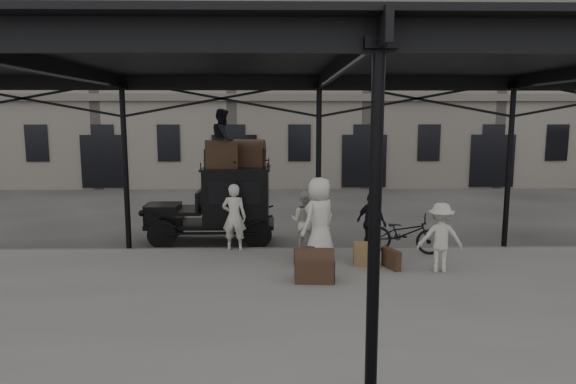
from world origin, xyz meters
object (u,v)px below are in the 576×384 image
at_px(steamer_trunk_roof_near, 221,156).
at_px(porter_left, 234,217).
at_px(taxi, 226,201).
at_px(porter_official, 372,223).
at_px(steamer_trunk_platform, 314,267).
at_px(bicycle, 404,233).

bearing_deg(steamer_trunk_roof_near, porter_left, -77.83).
relative_size(taxi, steamer_trunk_roof_near, 4.16).
bearing_deg(porter_official, taxi, 26.12).
height_order(taxi, porter_left, taxi).
height_order(taxi, porter_official, taxi).
distance_m(steamer_trunk_roof_near, steamer_trunk_platform, 4.87).
relative_size(taxi, bicycle, 1.90).
relative_size(steamer_trunk_roof_near, steamer_trunk_platform, 1.07).
height_order(porter_left, steamer_trunk_roof_near, steamer_trunk_roof_near).
xyz_separation_m(taxi, steamer_trunk_roof_near, (-0.08, -0.25, 1.30)).
xyz_separation_m(porter_official, steamer_trunk_platform, (-1.60, -2.25, -0.48)).
bearing_deg(taxi, porter_left, -75.68).
bearing_deg(bicycle, porter_left, 102.52).
bearing_deg(bicycle, steamer_trunk_roof_near, 89.99).
distance_m(porter_left, steamer_trunk_roof_near, 1.91).
distance_m(taxi, steamer_trunk_platform, 4.65).
relative_size(taxi, porter_official, 2.34).
relative_size(bicycle, steamer_trunk_roof_near, 2.19).
distance_m(taxi, porter_left, 1.43).
distance_m(taxi, bicycle, 5.03).
bearing_deg(steamer_trunk_roof_near, bicycle, -26.15).
bearing_deg(bicycle, steamer_trunk_platform, 150.19).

